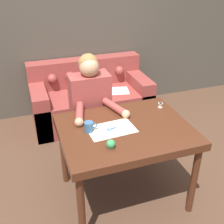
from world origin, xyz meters
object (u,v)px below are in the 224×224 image
object	(u,v)px
person	(91,113)
scissors	(113,129)
mug	(89,127)
dining_table	(125,136)
thread_spool	(160,105)
couch	(90,99)
pin_cushion	(111,144)

from	to	relation	value
person	scissors	size ratio (longest dim) A/B	5.65
scissors	mug	size ratio (longest dim) A/B	1.99
dining_table	thread_spool	size ratio (longest dim) A/B	24.97
couch	scissors	size ratio (longest dim) A/B	7.15
person	dining_table	bearing A→B (deg)	-75.54
dining_table	pin_cushion	bearing A→B (deg)	-131.97
couch	scissors	xyz separation A→B (m)	(-0.20, -1.56, 0.48)
person	scissors	bearing A→B (deg)	-85.78
scissors	pin_cushion	xyz separation A→B (m)	(-0.10, -0.25, 0.03)
couch	mug	world-z (taller)	mug
dining_table	scissors	bearing A→B (deg)	170.66
mug	pin_cushion	size ratio (longest dim) A/B	1.58
couch	person	size ratio (longest dim) A/B	1.27
couch	thread_spool	size ratio (longest dim) A/B	35.67
mug	thread_spool	size ratio (longest dim) A/B	2.51
person	mug	distance (m)	0.60
couch	mug	distance (m)	1.67
couch	dining_table	bearing A→B (deg)	-93.34
scissors	pin_cushion	bearing A→B (deg)	-111.92
pin_cushion	dining_table	bearing A→B (deg)	48.03
dining_table	pin_cushion	xyz separation A→B (m)	(-0.21, -0.24, 0.12)
person	couch	bearing A→B (deg)	76.10
dining_table	pin_cushion	distance (m)	0.34
person	scissors	xyz separation A→B (m)	(0.04, -0.57, 0.14)
scissors	mug	distance (m)	0.21
scissors	mug	bearing A→B (deg)	172.23
person	scissors	world-z (taller)	person
scissors	pin_cushion	world-z (taller)	pin_cushion
dining_table	couch	bearing A→B (deg)	86.66
dining_table	thread_spool	distance (m)	0.53
person	pin_cushion	distance (m)	0.85
dining_table	scissors	distance (m)	0.14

